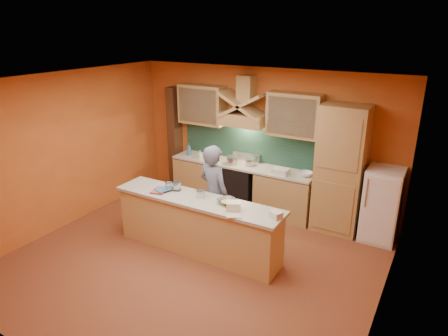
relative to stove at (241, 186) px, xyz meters
The scene contains 36 objects.
floor 2.27m from the stove, 82.23° to the right, with size 5.50×5.00×0.01m, color brown.
ceiling 3.23m from the stove, 82.23° to the right, with size 5.50×5.00×0.01m, color white.
wall_back 1.04m from the stove, 45.00° to the left, with size 5.50×0.02×2.80m, color #C76126.
wall_front 4.80m from the stove, 86.35° to the right, with size 5.50×0.02×2.80m, color #C76126.
wall_left 3.43m from the stove, 138.08° to the right, with size 0.02×5.00×2.80m, color #C76126.
wall_right 3.88m from the stove, 35.80° to the right, with size 0.02×5.00×2.80m, color #C76126.
base_cabinet_left 0.95m from the stove, behind, with size 1.10×0.60×0.86m, color tan.
base_cabinet_right 0.95m from the stove, ahead, with size 1.10×0.60×0.86m, color tan.
counter_top 0.45m from the stove, behind, with size 3.00×0.62×0.04m, color #B6AD9A.
stove is the anchor object (origin of this frame).
backsplash 0.85m from the stove, 90.00° to the left, with size 3.00×0.03×0.70m, color #1A392E.
range_hood 1.37m from the stove, 90.00° to the left, with size 0.92×0.50×0.24m, color tan.
hood_chimney 1.96m from the stove, 90.00° to the left, with size 0.30×0.30×0.50m, color tan.
upper_cabinet_left 1.85m from the stove, behind, with size 1.00×0.35×0.80m, color tan.
upper_cabinet_right 1.85m from the stove, ahead, with size 1.00×0.35×0.80m, color tan.
pantry_column 2.07m from the stove, ahead, with size 0.80×0.60×2.30m, color tan.
fridge 2.71m from the stove, ahead, with size 0.58×0.60×1.30m, color white.
trim_column_left 1.89m from the stove, behind, with size 0.20×0.30×2.30m, color #472816.
island_body 1.91m from the stove, 83.99° to the right, with size 2.80×0.55×0.88m, color tan.
island_top 1.97m from the stove, 83.99° to the right, with size 2.90×0.62×0.05m, color #B6AD9A.
person 1.52m from the stove, 80.84° to the right, with size 0.63×0.41×1.71m, color slate.
pot_large 0.56m from the stove, 148.61° to the right, with size 0.22×0.22×0.16m, color #ADAEB4.
pot_small 0.54m from the stove, ahead, with size 0.19×0.19×0.13m, color #ADAEB4.
soap_bottle_a 1.07m from the stove, behind, with size 0.08×0.08×0.18m, color silver.
soap_bottle_b 1.39m from the stove, behind, with size 0.10×0.10×0.25m, color #366694.
bowl_back 1.43m from the stove, ahead, with size 0.25×0.25×0.08m, color silver.
dish_rack 1.05m from the stove, ahead, with size 0.29×0.23×0.10m, color silver.
book_lower 2.15m from the stove, 107.09° to the right, with size 0.22×0.30×0.03m, color #BD4743.
book_upper 2.02m from the stove, 106.03° to the right, with size 0.21×0.29×0.02m, color #3F648A.
jar_large 1.90m from the stove, 98.67° to the right, with size 0.13×0.13×0.15m, color silver.
jar_small 1.99m from the stove, 101.66° to the right, with size 0.11×0.11×0.14m, color silver.
kitchen_scale 1.92m from the stove, 83.24° to the right, with size 0.11×0.11×0.09m, color silver.
mixing_bowl 2.02m from the stove, 68.91° to the right, with size 0.28×0.28×0.07m, color silver.
cloth 2.42m from the stove, 64.86° to the right, with size 0.22×0.17×0.01m, color beige.
grocery_bag_a 2.25m from the stove, 65.43° to the right, with size 0.21×0.17×0.14m, color #ECE7C2.
grocery_bag_b 2.51m from the stove, 50.81° to the right, with size 0.17×0.13×0.10m, color beige.
Camera 1 is at (3.18, -4.49, 3.54)m, focal length 32.00 mm.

